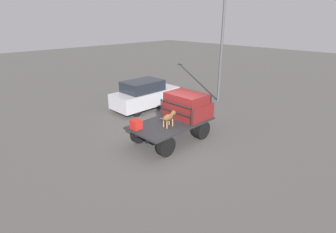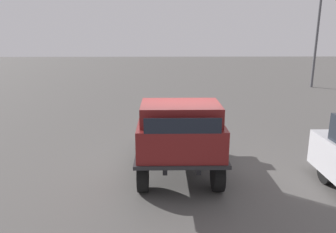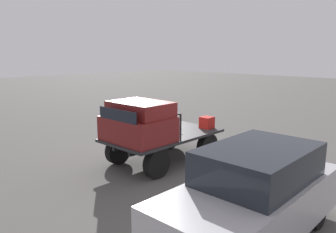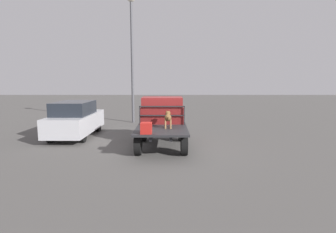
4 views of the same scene
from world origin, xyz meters
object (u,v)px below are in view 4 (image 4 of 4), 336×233
cargo_crate (146,128)px  light_pole_near (132,35)px  dog (168,117)px  flatbed_truck (162,132)px  parked_sedan (76,119)px

cargo_crate → light_pole_near: (8.03, 1.53, 4.50)m
dog → cargo_crate: dog is taller
flatbed_truck → parked_sedan: size_ratio=0.89×
dog → light_pole_near: (6.86, 2.29, 4.29)m
flatbed_truck → dog: bearing=-146.8°
flatbed_truck → cargo_crate: (-1.56, 0.50, 0.45)m
dog → light_pole_near: size_ratio=0.11×
cargo_crate → light_pole_near: size_ratio=0.05×
flatbed_truck → cargo_crate: 1.70m
dog → parked_sedan: parked_sedan is taller
parked_sedan → dog: bearing=-117.4°
cargo_crate → parked_sedan: bearing=46.0°
parked_sedan → light_pole_near: (4.42, -2.22, 4.73)m
dog → cargo_crate: bearing=141.1°
cargo_crate → light_pole_near: light_pole_near is taller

